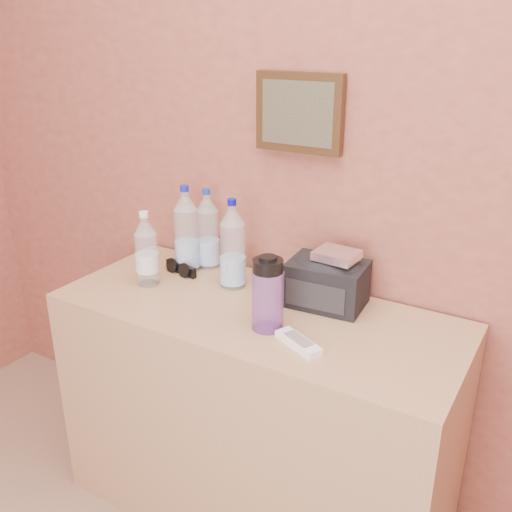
{
  "coord_description": "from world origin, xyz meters",
  "views": [
    {
      "loc": [
        0.44,
        0.32,
        1.65
      ],
      "look_at": [
        -0.39,
        1.71,
        1.0
      ],
      "focal_mm": 40.0,
      "sensor_mm": 36.0,
      "label": 1
    }
  ],
  "objects_px": {
    "pet_small": "(147,253)",
    "ac_remote": "(298,343)",
    "pet_large_b": "(208,233)",
    "foil_packet": "(337,255)",
    "pet_large_c": "(233,249)",
    "pet_large_a": "(187,233)",
    "toiletry_bag": "(327,281)",
    "dresser": "(255,415)",
    "sunglasses": "(181,268)",
    "nalgene_bottle": "(268,294)"
  },
  "relations": [
    {
      "from": "pet_small",
      "to": "ac_remote",
      "type": "height_order",
      "value": "pet_small"
    },
    {
      "from": "pet_large_b",
      "to": "foil_packet",
      "type": "height_order",
      "value": "pet_large_b"
    },
    {
      "from": "pet_large_c",
      "to": "foil_packet",
      "type": "xyz_separation_m",
      "value": [
        0.36,
        0.04,
        0.04
      ]
    },
    {
      "from": "pet_large_a",
      "to": "ac_remote",
      "type": "bearing_deg",
      "value": -25.02
    },
    {
      "from": "pet_large_b",
      "to": "toiletry_bag",
      "type": "height_order",
      "value": "pet_large_b"
    },
    {
      "from": "pet_large_c",
      "to": "ac_remote",
      "type": "distance_m",
      "value": 0.47
    },
    {
      "from": "dresser",
      "to": "pet_small",
      "type": "distance_m",
      "value": 0.67
    },
    {
      "from": "pet_large_c",
      "to": "sunglasses",
      "type": "distance_m",
      "value": 0.25
    },
    {
      "from": "pet_large_c",
      "to": "dresser",
      "type": "bearing_deg",
      "value": -35.09
    },
    {
      "from": "sunglasses",
      "to": "foil_packet",
      "type": "relative_size",
      "value": 1.13
    },
    {
      "from": "pet_large_c",
      "to": "foil_packet",
      "type": "bearing_deg",
      "value": 5.74
    },
    {
      "from": "toiletry_bag",
      "to": "sunglasses",
      "type": "bearing_deg",
      "value": -179.98
    },
    {
      "from": "ac_remote",
      "to": "toiletry_bag",
      "type": "bearing_deg",
      "value": 124.09
    },
    {
      "from": "sunglasses",
      "to": "toiletry_bag",
      "type": "relative_size",
      "value": 0.61
    },
    {
      "from": "nalgene_bottle",
      "to": "foil_packet",
      "type": "bearing_deg",
      "value": 64.24
    },
    {
      "from": "pet_small",
      "to": "nalgene_bottle",
      "type": "distance_m",
      "value": 0.52
    },
    {
      "from": "pet_large_b",
      "to": "nalgene_bottle",
      "type": "relative_size",
      "value": 1.3
    },
    {
      "from": "dresser",
      "to": "sunglasses",
      "type": "distance_m",
      "value": 0.58
    },
    {
      "from": "pet_small",
      "to": "ac_remote",
      "type": "distance_m",
      "value": 0.66
    },
    {
      "from": "pet_large_a",
      "to": "pet_large_c",
      "type": "relative_size",
      "value": 1.02
    },
    {
      "from": "pet_large_b",
      "to": "sunglasses",
      "type": "relative_size",
      "value": 2.04
    },
    {
      "from": "pet_large_b",
      "to": "toiletry_bag",
      "type": "xyz_separation_m",
      "value": [
        0.51,
        -0.06,
        -0.05
      ]
    },
    {
      "from": "dresser",
      "to": "ac_remote",
      "type": "relative_size",
      "value": 8.36
    },
    {
      "from": "pet_large_b",
      "to": "pet_large_c",
      "type": "height_order",
      "value": "pet_large_c"
    },
    {
      "from": "nalgene_bottle",
      "to": "pet_large_c",
      "type": "bearing_deg",
      "value": 141.88
    },
    {
      "from": "foil_packet",
      "to": "sunglasses",
      "type": "bearing_deg",
      "value": -175.71
    },
    {
      "from": "pet_small",
      "to": "toiletry_bag",
      "type": "distance_m",
      "value": 0.62
    },
    {
      "from": "dresser",
      "to": "pet_large_c",
      "type": "height_order",
      "value": "pet_large_c"
    },
    {
      "from": "pet_large_c",
      "to": "toiletry_bag",
      "type": "distance_m",
      "value": 0.34
    },
    {
      "from": "pet_large_a",
      "to": "toiletry_bag",
      "type": "relative_size",
      "value": 1.32
    },
    {
      "from": "sunglasses",
      "to": "foil_packet",
      "type": "distance_m",
      "value": 0.61
    },
    {
      "from": "toiletry_bag",
      "to": "pet_large_a",
      "type": "bearing_deg",
      "value": 175.35
    },
    {
      "from": "ac_remote",
      "to": "toiletry_bag",
      "type": "distance_m",
      "value": 0.29
    },
    {
      "from": "nalgene_bottle",
      "to": "dresser",
      "type": "bearing_deg",
      "value": 137.35
    },
    {
      "from": "dresser",
      "to": "pet_large_c",
      "type": "distance_m",
      "value": 0.58
    },
    {
      "from": "pet_large_b",
      "to": "ac_remote",
      "type": "height_order",
      "value": "pet_large_b"
    },
    {
      "from": "dresser",
      "to": "pet_large_b",
      "type": "bearing_deg",
      "value": 147.54
    },
    {
      "from": "pet_large_a",
      "to": "pet_small",
      "type": "height_order",
      "value": "pet_large_a"
    },
    {
      "from": "nalgene_bottle",
      "to": "toiletry_bag",
      "type": "xyz_separation_m",
      "value": [
        0.08,
        0.24,
        -0.03
      ]
    },
    {
      "from": "pet_small",
      "to": "foil_packet",
      "type": "height_order",
      "value": "pet_small"
    },
    {
      "from": "pet_large_b",
      "to": "sunglasses",
      "type": "bearing_deg",
      "value": -112.4
    },
    {
      "from": "pet_large_a",
      "to": "pet_large_b",
      "type": "height_order",
      "value": "pet_large_a"
    },
    {
      "from": "dresser",
      "to": "pet_large_b",
      "type": "distance_m",
      "value": 0.67
    },
    {
      "from": "pet_large_a",
      "to": "nalgene_bottle",
      "type": "xyz_separation_m",
      "value": [
        0.47,
        -0.23,
        -0.03
      ]
    },
    {
      "from": "pet_large_a",
      "to": "pet_large_b",
      "type": "xyz_separation_m",
      "value": [
        0.05,
        0.06,
        -0.01
      ]
    },
    {
      "from": "pet_large_a",
      "to": "pet_large_c",
      "type": "xyz_separation_m",
      "value": [
        0.22,
        -0.04,
        -0.0
      ]
    },
    {
      "from": "sunglasses",
      "to": "ac_remote",
      "type": "bearing_deg",
      "value": -10.12
    },
    {
      "from": "dresser",
      "to": "pet_small",
      "type": "xyz_separation_m",
      "value": [
        -0.42,
        -0.03,
        0.53
      ]
    },
    {
      "from": "toiletry_bag",
      "to": "foil_packet",
      "type": "bearing_deg",
      "value": -9.02
    },
    {
      "from": "nalgene_bottle",
      "to": "ac_remote",
      "type": "height_order",
      "value": "nalgene_bottle"
    }
  ]
}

